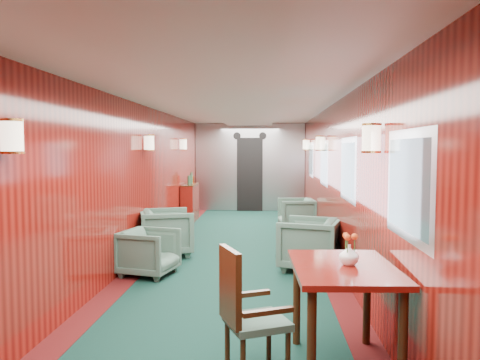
{
  "coord_description": "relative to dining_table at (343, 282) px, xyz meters",
  "views": [
    {
      "loc": [
        0.5,
        -6.87,
        1.71
      ],
      "look_at": [
        0.0,
        1.4,
        1.15
      ],
      "focal_mm": 35.0,
      "sensor_mm": 36.0,
      "label": 1
    }
  ],
  "objects": [
    {
      "name": "room",
      "position": [
        -1.08,
        3.3,
        0.95
      ],
      "size": [
        12.0,
        12.1,
        2.4
      ],
      "color": "#0E3329",
      "rests_on": "ground"
    },
    {
      "name": "armchair_right_near",
      "position": [
        0.01,
        2.98,
        -0.32
      ],
      "size": [
        1.0,
        0.98,
        0.74
      ],
      "primitive_type": "imported",
      "rotation": [
        0.0,
        0.0,
        -1.86
      ],
      "color": "#1A3D35",
      "rests_on": "ground"
    },
    {
      "name": "bulkhead",
      "position": [
        -1.08,
        9.21,
        0.5
      ],
      "size": [
        2.98,
        0.17,
        2.39
      ],
      "color": "#9EA1A5",
      "rests_on": "ground"
    },
    {
      "name": "armchair_left_near",
      "position": [
        -2.18,
        2.57,
        -0.37
      ],
      "size": [
        0.82,
        0.81,
        0.62
      ],
      "primitive_type": "imported",
      "rotation": [
        0.0,
        0.0,
        1.33
      ],
      "color": "#1A3D35",
      "rests_on": "ground"
    },
    {
      "name": "windows_right",
      "position": [
        0.41,
        3.55,
        0.76
      ],
      "size": [
        0.02,
        8.6,
        0.8
      ],
      "color": "silver",
      "rests_on": "ground"
    },
    {
      "name": "credenza",
      "position": [
        -2.42,
        7.3,
        -0.24
      ],
      "size": [
        0.31,
        0.98,
        1.15
      ],
      "color": "maroon",
      "rests_on": "ground"
    },
    {
      "name": "armchair_left_far",
      "position": [
        -2.21,
        3.76,
        -0.31
      ],
      "size": [
        1.03,
        1.01,
        0.74
      ],
      "primitive_type": "imported",
      "rotation": [
        0.0,
        0.0,
        1.89
      ],
      "color": "#1A3D35",
      "rests_on": "ground"
    },
    {
      "name": "side_chair",
      "position": [
        -0.75,
        -0.2,
        -0.15
      ],
      "size": [
        0.57,
        0.58,
        0.99
      ],
      "rotation": [
        0.0,
        0.0,
        0.41
      ],
      "color": "#1A3D35",
      "rests_on": "ground"
    },
    {
      "name": "wall_sconces",
      "position": [
        -1.08,
        3.87,
        1.1
      ],
      "size": [
        2.97,
        7.97,
        0.25
      ],
      "color": "beige",
      "rests_on": "ground"
    },
    {
      "name": "dining_table",
      "position": [
        0.0,
        0.0,
        0.0
      ],
      "size": [
        0.81,
        1.12,
        0.82
      ],
      "rotation": [
        0.0,
        0.0,
        0.04
      ],
      "color": "maroon",
      "rests_on": "ground"
    },
    {
      "name": "flower_vase",
      "position": [
        0.04,
        0.01,
        0.21
      ],
      "size": [
        0.17,
        0.17,
        0.16
      ],
      "primitive_type": "imported",
      "rotation": [
        0.0,
        0.0,
        0.15
      ],
      "color": "white",
      "rests_on": "dining_table"
    },
    {
      "name": "armchair_right_far",
      "position": [
        0.02,
        6.25,
        -0.35
      ],
      "size": [
        0.8,
        0.78,
        0.66
      ],
      "primitive_type": "imported",
      "rotation": [
        0.0,
        0.0,
        -1.46
      ],
      "color": "#1A3D35",
      "rests_on": "ground"
    }
  ]
}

